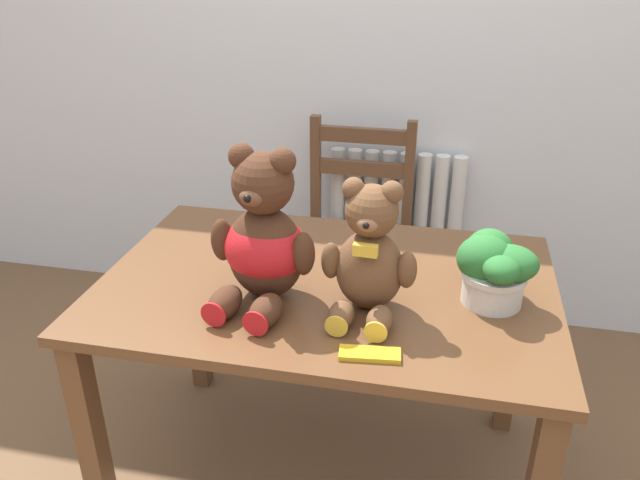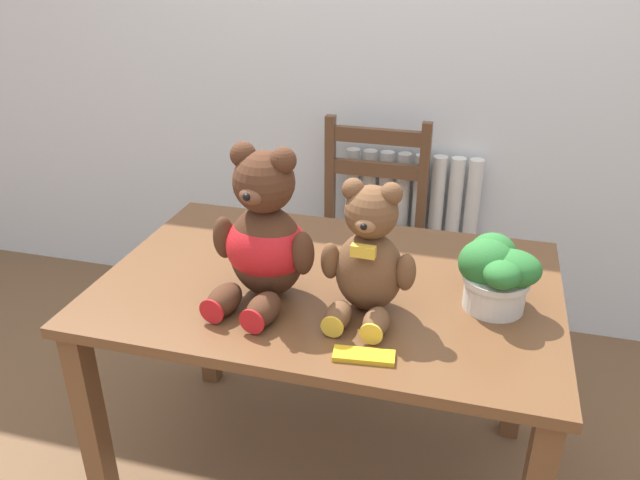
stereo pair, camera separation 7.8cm
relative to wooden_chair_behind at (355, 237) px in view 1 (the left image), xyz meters
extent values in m
cube|color=silver|center=(0.05, 0.28, 0.83)|extent=(8.00, 0.04, 2.60)
cylinder|color=silver|center=(-0.12, 0.21, -0.08)|extent=(0.06, 0.06, 0.78)
cylinder|color=silver|center=(-0.04, 0.21, -0.08)|extent=(0.06, 0.06, 0.78)
cylinder|color=silver|center=(0.03, 0.21, -0.08)|extent=(0.06, 0.06, 0.78)
cylinder|color=silver|center=(0.11, 0.21, -0.08)|extent=(0.06, 0.06, 0.78)
cylinder|color=silver|center=(0.18, 0.21, -0.08)|extent=(0.06, 0.06, 0.78)
cylinder|color=silver|center=(0.25, 0.21, -0.08)|extent=(0.06, 0.06, 0.78)
cylinder|color=silver|center=(0.33, 0.21, -0.08)|extent=(0.06, 0.06, 0.78)
cylinder|color=silver|center=(0.40, 0.21, -0.08)|extent=(0.06, 0.06, 0.78)
cube|color=silver|center=(0.14, 0.21, -0.45)|extent=(0.59, 0.10, 0.04)
cube|color=brown|center=(0.05, -0.83, 0.25)|extent=(1.25, 0.82, 0.03)
cube|color=brown|center=(-0.52, -1.19, -0.12)|extent=(0.06, 0.06, 0.71)
cube|color=brown|center=(-0.52, -0.47, -0.12)|extent=(0.06, 0.06, 0.71)
cube|color=brown|center=(0.62, -0.47, -0.12)|extent=(0.06, 0.06, 0.71)
cube|color=brown|center=(0.00, -0.05, -0.02)|extent=(0.43, 0.40, 0.03)
cube|color=brown|center=(0.20, -0.23, -0.25)|extent=(0.04, 0.04, 0.44)
cube|color=brown|center=(-0.20, -0.23, -0.25)|extent=(0.04, 0.04, 0.44)
cube|color=brown|center=(0.20, 0.13, 0.00)|extent=(0.04, 0.04, 0.94)
cube|color=brown|center=(-0.20, 0.13, 0.00)|extent=(0.04, 0.04, 0.94)
cube|color=brown|center=(0.00, 0.13, 0.40)|extent=(0.35, 0.03, 0.06)
cube|color=brown|center=(0.00, 0.13, 0.26)|extent=(0.35, 0.03, 0.06)
ellipsoid|color=#472819|center=(-0.09, -0.94, 0.39)|extent=(0.23, 0.20, 0.25)
sphere|color=#472819|center=(-0.09, -0.94, 0.58)|extent=(0.16, 0.16, 0.16)
sphere|color=#472819|center=(-0.04, -0.94, 0.64)|extent=(0.07, 0.07, 0.07)
sphere|color=#472819|center=(-0.15, -0.93, 0.64)|extent=(0.07, 0.07, 0.07)
ellipsoid|color=brown|center=(-0.10, -0.99, 0.57)|extent=(0.07, 0.07, 0.05)
sphere|color=black|center=(-0.10, -1.02, 0.57)|extent=(0.02, 0.02, 0.02)
ellipsoid|color=#472819|center=(0.02, -0.97, 0.42)|extent=(0.07, 0.07, 0.12)
ellipsoid|color=#472819|center=(-0.21, -0.94, 0.42)|extent=(0.07, 0.07, 0.12)
ellipsoid|color=#472819|center=(-0.05, -1.07, 0.30)|extent=(0.09, 0.13, 0.07)
cylinder|color=red|center=(-0.06, -1.13, 0.30)|extent=(0.07, 0.02, 0.07)
ellipsoid|color=#472819|center=(-0.16, -1.06, 0.30)|extent=(0.09, 0.13, 0.07)
cylinder|color=red|center=(-0.17, -1.11, 0.30)|extent=(0.07, 0.02, 0.07)
ellipsoid|color=red|center=(-0.09, -0.94, 0.40)|extent=(0.24, 0.22, 0.18)
ellipsoid|color=brown|center=(0.18, -0.94, 0.37)|extent=(0.18, 0.15, 0.21)
sphere|color=brown|center=(0.18, -0.94, 0.53)|extent=(0.13, 0.13, 0.13)
sphere|color=brown|center=(0.23, -0.94, 0.58)|extent=(0.06, 0.06, 0.06)
sphere|color=brown|center=(0.13, -0.93, 0.58)|extent=(0.06, 0.06, 0.06)
ellipsoid|color=#8C5F3F|center=(0.18, -0.98, 0.52)|extent=(0.06, 0.05, 0.04)
sphere|color=black|center=(0.18, -1.01, 0.53)|extent=(0.02, 0.02, 0.02)
ellipsoid|color=brown|center=(0.27, -0.96, 0.39)|extent=(0.05, 0.05, 0.10)
ellipsoid|color=brown|center=(0.08, -0.95, 0.39)|extent=(0.05, 0.05, 0.10)
ellipsoid|color=brown|center=(0.22, -1.05, 0.30)|extent=(0.07, 0.11, 0.06)
cylinder|color=gold|center=(0.22, -1.10, 0.30)|extent=(0.06, 0.01, 0.06)
ellipsoid|color=brown|center=(0.13, -1.04, 0.30)|extent=(0.07, 0.11, 0.06)
cylinder|color=gold|center=(0.12, -1.09, 0.30)|extent=(0.06, 0.01, 0.06)
cube|color=gold|center=(0.18, -1.00, 0.46)|extent=(0.06, 0.02, 0.03)
cylinder|color=beige|center=(0.49, -0.85, 0.31)|extent=(0.15, 0.15, 0.09)
cylinder|color=beige|center=(0.49, -0.85, 0.35)|extent=(0.17, 0.17, 0.02)
ellipsoid|color=#286B2D|center=(0.52, -0.85, 0.39)|extent=(0.15, 0.12, 0.09)
ellipsoid|color=#286B2D|center=(0.47, -0.79, 0.38)|extent=(0.12, 0.12, 0.12)
ellipsoid|color=#286B2D|center=(0.46, -0.85, 0.39)|extent=(0.14, 0.13, 0.12)
ellipsoid|color=#286B2D|center=(0.50, -0.91, 0.40)|extent=(0.09, 0.09, 0.07)
cube|color=gold|center=(0.21, -1.15, 0.27)|extent=(0.15, 0.07, 0.01)
camera|label=1|loc=(0.35, -2.30, 1.13)|focal=35.00mm
camera|label=2|loc=(0.42, -2.28, 1.13)|focal=35.00mm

